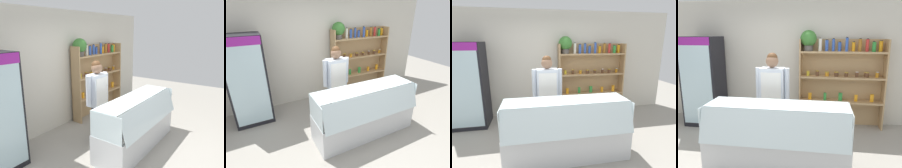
{
  "view_description": "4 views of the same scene",
  "coord_description": "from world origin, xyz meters",
  "views": [
    {
      "loc": [
        -3.37,
        -1.84,
        2.25
      ],
      "look_at": [
        -0.06,
        0.47,
        1.25
      ],
      "focal_mm": 35.0,
      "sensor_mm": 36.0,
      "label": 1
    },
    {
      "loc": [
        -1.69,
        -2.36,
        2.4
      ],
      "look_at": [
        -0.08,
        0.73,
        0.86
      ],
      "focal_mm": 28.0,
      "sensor_mm": 36.0,
      "label": 2
    },
    {
      "loc": [
        -0.39,
        -2.6,
        1.95
      ],
      "look_at": [
        0.19,
        0.5,
        1.17
      ],
      "focal_mm": 28.0,
      "sensor_mm": 36.0,
      "label": 3
    },
    {
      "loc": [
        0.75,
        -2.84,
        1.99
      ],
      "look_at": [
        0.26,
        0.48,
        1.21
      ],
      "focal_mm": 35.0,
      "sensor_mm": 36.0,
      "label": 4
    }
  ],
  "objects": [
    {
      "name": "ground_plane",
      "position": [
        0.0,
        0.0,
        0.0
      ],
      "size": [
        12.0,
        12.0,
        0.0
      ],
      "primitive_type": "plane",
      "color": "gray"
    },
    {
      "name": "back_wall",
      "position": [
        0.0,
        2.02,
        1.35
      ],
      "size": [
        6.8,
        0.1,
        2.7
      ],
      "primitive_type": "cube",
      "color": "beige",
      "rests_on": "ground"
    },
    {
      "name": "drinks_fridge",
      "position": [
        -1.82,
        1.53,
        0.96
      ],
      "size": [
        0.76,
        0.64,
        1.93
      ],
      "color": "black",
      "rests_on": "ground"
    },
    {
      "name": "shelving_unit",
      "position": [
        1.03,
        1.8,
        1.21
      ],
      "size": [
        1.76,
        0.34,
        2.06
      ],
      "color": "tan",
      "rests_on": "ground"
    },
    {
      "name": "deli_display_case",
      "position": [
        0.14,
        0.02,
        0.31
      ],
      "size": [
        2.06,
        0.71,
        1.01
      ],
      "color": "silver",
      "rests_on": "ground"
    },
    {
      "name": "shop_clerk",
      "position": [
        -0.1,
        0.8,
        0.99
      ],
      "size": [
        0.6,
        0.25,
        1.67
      ],
      "color": "#2D2D38",
      "rests_on": "ground"
    }
  ]
}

